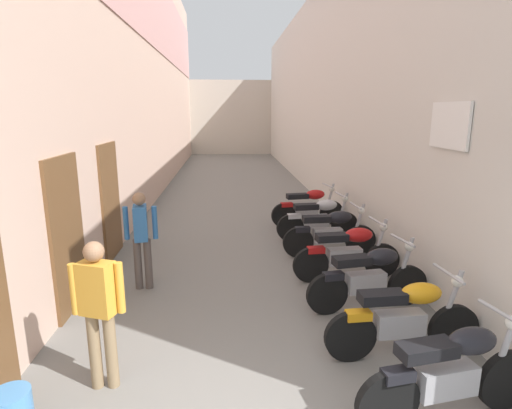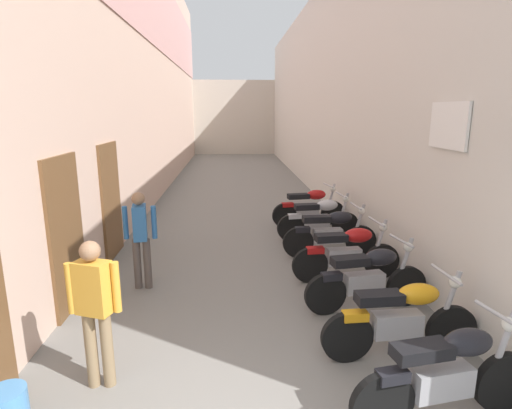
{
  "view_description": "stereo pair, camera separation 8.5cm",
  "coord_description": "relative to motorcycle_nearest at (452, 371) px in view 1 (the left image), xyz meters",
  "views": [
    {
      "loc": [
        -0.35,
        -2.2,
        2.79
      ],
      "look_at": [
        0.21,
        5.42,
        1.03
      ],
      "focal_mm": 28.63,
      "sensor_mm": 36.0,
      "label": 1
    },
    {
      "loc": [
        -0.26,
        -2.21,
        2.79
      ],
      "look_at": [
        0.21,
        5.42,
        1.03
      ],
      "focal_mm": 28.63,
      "sensor_mm": 36.0,
      "label": 2
    }
  ],
  "objects": [
    {
      "name": "motorcycle_second",
      "position": [
        0.0,
        1.0,
        0.0
      ],
      "size": [
        1.85,
        0.58,
        1.04
      ],
      "color": "black",
      "rests_on": "ground"
    },
    {
      "name": "motorcycle_seventh",
      "position": [
        0.0,
        6.54,
        0.0
      ],
      "size": [
        1.84,
        0.58,
        1.04
      ],
      "color": "black",
      "rests_on": "ground"
    },
    {
      "name": "building_far_end",
      "position": [
        -1.65,
        24.74,
        1.84
      ],
      "size": [
        8.19,
        2.0,
        4.69
      ],
      "primitive_type": "cube",
      "color": "beige",
      "rests_on": "ground"
    },
    {
      "name": "motorcycle_sixth",
      "position": [
        0.0,
        5.42,
        0.0
      ],
      "size": [
        1.85,
        0.58,
        1.04
      ],
      "color": "black",
      "rests_on": "ground"
    },
    {
      "name": "motorcycle_fourth",
      "position": [
        0.0,
        3.21,
        0.0
      ],
      "size": [
        1.85,
        0.58,
        1.04
      ],
      "color": "black",
      "rests_on": "ground"
    },
    {
      "name": "motorcycle_fifth",
      "position": [
        0.0,
        4.37,
        0.0
      ],
      "size": [
        1.85,
        0.58,
        1.04
      ],
      "color": "black",
      "rests_on": "ground"
    },
    {
      "name": "building_left",
      "position": [
        -4.44,
        11.37,
        3.78
      ],
      "size": [
        0.45,
        24.63,
        8.49
      ],
      "color": "beige",
      "rests_on": "ground"
    },
    {
      "name": "building_right",
      "position": [
        1.14,
        11.42,
        2.81
      ],
      "size": [
        0.45,
        24.63,
        6.61
      ],
      "color": "beige",
      "rests_on": "ground"
    },
    {
      "name": "pedestrian_by_doorway",
      "position": [
        -3.28,
        0.71,
        0.42
      ],
      "size": [
        0.52,
        0.31,
        1.57
      ],
      "color": "#8C7251",
      "rests_on": "ground"
    },
    {
      "name": "motorcycle_nearest",
      "position": [
        0.0,
        0.0,
        0.0
      ],
      "size": [
        1.84,
        0.58,
        1.04
      ],
      "color": "black",
      "rests_on": "ground"
    },
    {
      "name": "motorcycle_third",
      "position": [
        0.0,
        2.16,
        0.0
      ],
      "size": [
        1.84,
        0.58,
        1.04
      ],
      "color": "black",
      "rests_on": "ground"
    },
    {
      "name": "pedestrian_mid_alley",
      "position": [
        -3.34,
        3.11,
        0.42
      ],
      "size": [
        0.52,
        0.37,
        1.57
      ],
      "color": "#564C47",
      "rests_on": "ground"
    },
    {
      "name": "ground_plane",
      "position": [
        -1.65,
        9.42,
        -0.5
      ],
      "size": [
        40.63,
        40.63,
        0.0
      ],
      "primitive_type": "plane",
      "color": "slate"
    }
  ]
}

